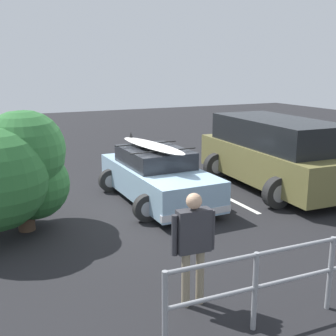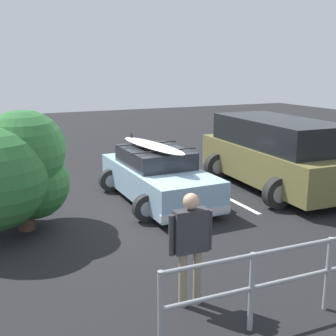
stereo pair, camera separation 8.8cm
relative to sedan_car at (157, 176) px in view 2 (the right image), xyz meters
name	(u,v)px [view 2 (the right image)]	position (x,y,z in m)	size (l,w,h in m)	color
ground_plane	(139,211)	(0.71, 0.59, -0.63)	(44.00, 44.00, 0.02)	black
parking_stripe	(216,192)	(-1.66, 0.03, -0.62)	(3.81, 0.12, 0.00)	silver
sedan_car	(157,176)	(0.00, 0.00, 0.00)	(2.26, 3.99, 1.55)	#8CADC6
suv_car	(276,153)	(-3.33, 0.33, 0.35)	(2.84, 5.12, 1.88)	brown
person_bystander	(191,239)	(1.46, 4.52, 0.35)	(0.63, 0.22, 1.62)	gray
bush_near_left	(8,170)	(3.44, 0.68, 0.66)	(2.45, 2.60, 2.41)	#4C3828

